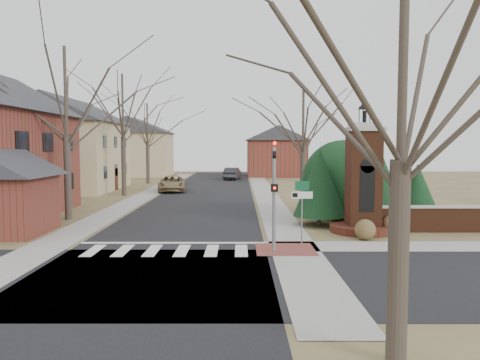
{
  "coord_description": "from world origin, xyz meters",
  "views": [
    {
      "loc": [
        2.95,
        -17.87,
        4.25
      ],
      "look_at": [
        2.94,
        6.0,
        2.5
      ],
      "focal_mm": 35.0,
      "sensor_mm": 36.0,
      "label": 1
    }
  ],
  "objects_px": {
    "traffic_signal_pole": "(274,188)",
    "brick_gate_monument": "(363,188)",
    "distant_car": "(232,174)",
    "sign_post": "(302,200)",
    "pickup_truck": "(172,184)"
  },
  "relations": [
    {
      "from": "traffic_signal_pole",
      "to": "sign_post",
      "type": "relative_size",
      "value": 1.64
    },
    {
      "from": "distant_car",
      "to": "sign_post",
      "type": "bearing_deg",
      "value": 103.85
    },
    {
      "from": "traffic_signal_pole",
      "to": "brick_gate_monument",
      "type": "height_order",
      "value": "brick_gate_monument"
    },
    {
      "from": "distant_car",
      "to": "brick_gate_monument",
      "type": "bearing_deg",
      "value": 109.59
    },
    {
      "from": "brick_gate_monument",
      "to": "distant_car",
      "type": "bearing_deg",
      "value": 101.04
    },
    {
      "from": "traffic_signal_pole",
      "to": "distant_car",
      "type": "relative_size",
      "value": 0.97
    },
    {
      "from": "sign_post",
      "to": "pickup_truck",
      "type": "height_order",
      "value": "sign_post"
    },
    {
      "from": "brick_gate_monument",
      "to": "sign_post",
      "type": "bearing_deg",
      "value": -138.58
    },
    {
      "from": "brick_gate_monument",
      "to": "distant_car",
      "type": "relative_size",
      "value": 1.4
    },
    {
      "from": "sign_post",
      "to": "pickup_truck",
      "type": "relative_size",
      "value": 0.52
    },
    {
      "from": "traffic_signal_pole",
      "to": "brick_gate_monument",
      "type": "distance_m",
      "value": 6.47
    },
    {
      "from": "pickup_truck",
      "to": "distant_car",
      "type": "distance_m",
      "value": 16.3
    },
    {
      "from": "brick_gate_monument",
      "to": "pickup_truck",
      "type": "height_order",
      "value": "brick_gate_monument"
    },
    {
      "from": "traffic_signal_pole",
      "to": "brick_gate_monument",
      "type": "bearing_deg",
      "value": 43.24
    },
    {
      "from": "distant_car",
      "to": "pickup_truck",
      "type": "bearing_deg",
      "value": 79.29
    }
  ]
}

